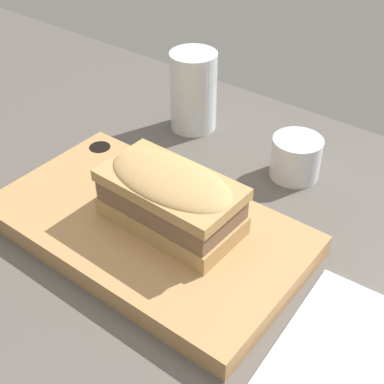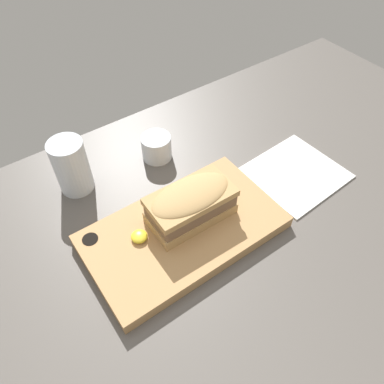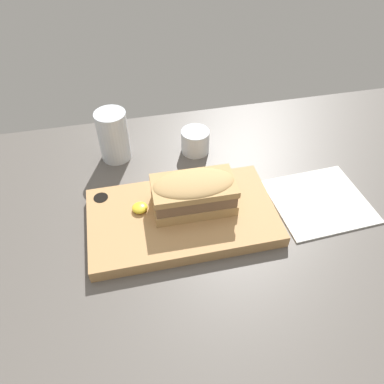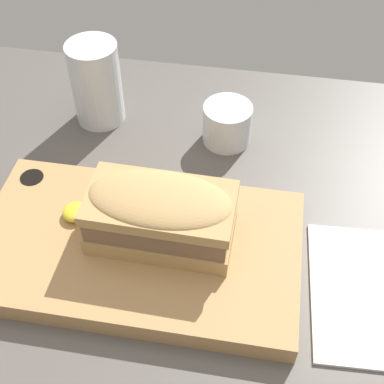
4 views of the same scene
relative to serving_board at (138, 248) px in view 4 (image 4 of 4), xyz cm
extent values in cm
cube|color=#56514C|center=(-0.83, -5.06, -2.40)|extent=(177.26, 92.22, 2.00)
cube|color=tan|center=(0.09, -0.04, 0.00)|extent=(38.87, 22.16, 2.80)
cylinder|color=black|center=(-16.24, 7.93, 0.76)|extent=(3.10, 3.10, 1.40)
cube|color=tan|center=(2.84, 1.29, 2.60)|extent=(17.10, 9.33, 2.42)
cube|color=brown|center=(2.84, 1.29, 5.19)|extent=(16.42, 8.96, 2.76)
cube|color=tan|center=(2.84, 1.29, 7.30)|extent=(17.10, 9.33, 1.45)
ellipsoid|color=tan|center=(2.84, 1.29, 7.91)|extent=(16.76, 9.15, 2.18)
ellipsoid|color=yellow|center=(-8.35, 2.58, 2.04)|extent=(3.24, 3.24, 1.30)
cylinder|color=silver|center=(-11.86, 24.83, 5.00)|extent=(7.48, 7.48, 12.80)
cylinder|color=silver|center=(-11.86, 24.83, 1.68)|extent=(6.58, 6.58, 5.76)
cylinder|color=silver|center=(8.07, 22.86, 1.61)|extent=(7.16, 7.16, 6.02)
cylinder|color=#5B141E|center=(8.07, 22.86, 0.60)|extent=(6.44, 6.44, 3.61)
camera|label=1|loc=(34.78, -36.08, 44.44)|focal=50.00mm
camera|label=2|loc=(-23.83, -36.72, 61.46)|focal=35.00mm
camera|label=3|loc=(-9.01, -51.29, 59.31)|focal=35.00mm
camera|label=4|loc=(12.94, -37.18, 52.41)|focal=50.00mm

